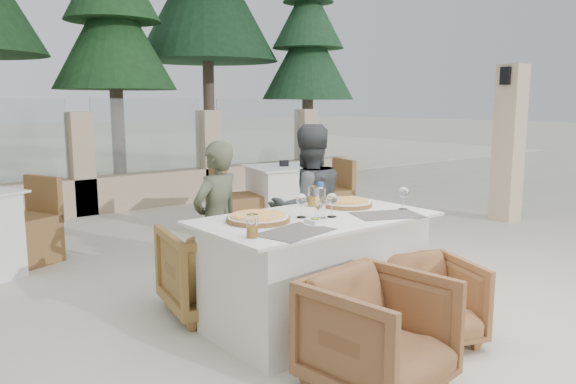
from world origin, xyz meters
TOP-DOWN VIEW (x-y plane):
  - ground at (0.00, 0.00)m, footprint 80.00×80.00m
  - perimeter_wall_far at (0.00, 4.80)m, footprint 10.00×0.34m
  - lantern_pillar at (4.20, 1.00)m, footprint 0.34×0.34m
  - pine_centre at (1.50, 7.20)m, footprint 2.20×2.20m
  - pine_mid_right at (3.80, 7.80)m, footprint 2.99×2.99m
  - pine_far_right at (5.50, 6.50)m, footprint 1.98×1.98m
  - dining_table at (-0.08, -0.10)m, footprint 1.60×0.90m
  - placemat_near_left at (-0.48, -0.36)m, footprint 0.50×0.39m
  - placemat_near_right at (0.33, -0.36)m, footprint 0.53×0.45m
  - pizza_left at (-0.47, 0.02)m, footprint 0.46×0.46m
  - pizza_right at (0.35, 0.04)m, footprint 0.49×0.49m
  - water_bottle at (-0.08, -0.15)m, footprint 0.08×0.08m
  - wine_glass_centre at (-0.18, -0.06)m, footprint 0.08×0.08m
  - wine_glass_near at (-0.01, -0.18)m, footprint 0.09×0.09m
  - wine_glass_corner at (0.57, -0.30)m, footprint 0.09×0.09m
  - beer_glass_left at (-0.75, -0.31)m, footprint 0.08×0.08m
  - beer_glass_right at (0.15, 0.20)m, footprint 0.09×0.09m
  - olive_dish at (-0.25, -0.28)m, footprint 0.14×0.14m
  - armchair_far_left at (-0.48, 0.58)m, footprint 0.82×0.83m
  - armchair_far_right at (0.45, 0.76)m, footprint 0.67×0.69m
  - armchair_near_left at (-0.39, -0.96)m, footprint 0.74×0.76m
  - armchair_near_right at (0.32, -0.74)m, footprint 0.75×0.76m
  - diner_left at (-0.35, 0.73)m, footprint 0.52×0.41m
  - diner_right at (0.37, 0.51)m, footprint 0.77×0.66m
  - bg_table_b at (1.59, 2.37)m, footprint 1.79×1.18m

SIDE VIEW (x-z plane):
  - ground at x=0.00m, z-range 0.00..0.00m
  - armchair_near_right at x=0.32m, z-range 0.00..0.54m
  - armchair_far_right at x=0.45m, z-range 0.00..0.58m
  - armchair_near_left at x=-0.39m, z-range 0.00..0.62m
  - armchair_far_left at x=-0.48m, z-range 0.00..0.65m
  - dining_table at x=-0.08m, z-range 0.00..0.77m
  - bg_table_b at x=1.59m, z-range 0.00..0.77m
  - diner_left at x=-0.35m, z-range 0.00..1.25m
  - diner_right at x=0.37m, z-range 0.00..1.36m
  - placemat_near_left at x=-0.48m, z-range 0.77..0.77m
  - placemat_near_right at x=0.33m, z-range 0.77..0.77m
  - olive_dish at x=-0.25m, z-range 0.77..0.81m
  - pizza_right at x=0.35m, z-range 0.77..0.82m
  - pizza_left at x=-0.47m, z-range 0.77..0.82m
  - perimeter_wall_far at x=0.00m, z-range 0.00..1.60m
  - beer_glass_left at x=-0.75m, z-range 0.77..0.90m
  - beer_glass_right at x=0.15m, z-range 0.77..0.92m
  - wine_glass_centre at x=-0.18m, z-range 0.77..0.95m
  - wine_glass_near at x=-0.01m, z-range 0.77..0.95m
  - wine_glass_corner at x=0.57m, z-range 0.77..0.95m
  - water_bottle at x=-0.08m, z-range 0.77..1.01m
  - lantern_pillar at x=4.20m, z-range 0.00..2.00m
  - pine_far_right at x=5.50m, z-range 0.00..4.50m
  - pine_centre at x=1.50m, z-range 0.00..5.00m
  - pine_mid_right at x=3.80m, z-range 0.00..6.80m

